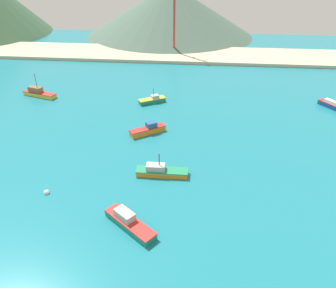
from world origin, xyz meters
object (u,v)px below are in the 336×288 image
(fishing_boat_1, at_px, (161,171))
(fishing_boat_8, at_px, (39,93))
(fishing_boat_3, at_px, (148,130))
(fishing_boat_4, at_px, (129,222))
(fishing_boat_5, at_px, (335,106))
(fishing_boat_2, at_px, (152,100))
(buoy_0, at_px, (47,192))
(radio_tower, at_px, (174,12))

(fishing_boat_1, bearing_deg, fishing_boat_8, 138.63)
(fishing_boat_3, height_order, fishing_boat_4, fishing_boat_3)
(fishing_boat_1, bearing_deg, fishing_boat_5, 38.78)
(fishing_boat_5, xyz_separation_m, fishing_boat_8, (-87.49, 0.83, 0.18))
(fishing_boat_2, height_order, buoy_0, fishing_boat_2)
(fishing_boat_8, bearing_deg, fishing_boat_3, -28.44)
(radio_tower, bearing_deg, buoy_0, -99.50)
(fishing_boat_1, relative_size, fishing_boat_3, 1.19)
(fishing_boat_1, bearing_deg, radio_tower, 93.07)
(fishing_boat_8, height_order, buoy_0, fishing_boat_8)
(fishing_boat_1, height_order, fishing_boat_5, fishing_boat_1)
(fishing_boat_3, height_order, buoy_0, fishing_boat_3)
(fishing_boat_3, bearing_deg, buoy_0, -121.46)
(fishing_boat_5, distance_m, fishing_boat_8, 87.49)
(fishing_boat_8, bearing_deg, fishing_boat_4, -53.33)
(fishing_boat_1, xyz_separation_m, buoy_0, (-20.54, -8.01, -0.68))
(fishing_boat_1, height_order, fishing_boat_8, fishing_boat_8)
(buoy_0, bearing_deg, radio_tower, 80.50)
(fishing_boat_2, distance_m, fishing_boat_8, 35.53)
(fishing_boat_8, bearing_deg, fishing_boat_2, -2.31)
(fishing_boat_4, bearing_deg, fishing_boat_8, 126.67)
(fishing_boat_2, xyz_separation_m, fishing_boat_8, (-35.50, 1.43, 0.23))
(fishing_boat_1, relative_size, fishing_boat_5, 1.11)
(fishing_boat_3, relative_size, radio_tower, 0.26)
(fishing_boat_3, bearing_deg, fishing_boat_1, -73.21)
(buoy_0, relative_size, radio_tower, 0.03)
(fishing_boat_4, xyz_separation_m, buoy_0, (-17.07, 6.86, -0.72))
(fishing_boat_2, relative_size, fishing_boat_4, 0.82)
(fishing_boat_1, distance_m, fishing_boat_2, 36.40)
(radio_tower, bearing_deg, fishing_boat_4, -89.33)
(fishing_boat_1, relative_size, radio_tower, 0.31)
(fishing_boat_5, bearing_deg, fishing_boat_8, 179.46)
(fishing_boat_8, distance_m, radio_tower, 64.31)
(fishing_boat_2, relative_size, buoy_0, 7.56)
(buoy_0, xyz_separation_m, radio_tower, (15.88, 94.85, 16.96))
(fishing_boat_2, distance_m, buoy_0, 45.91)
(fishing_boat_4, relative_size, radio_tower, 0.29)
(fishing_boat_1, height_order, fishing_boat_2, fishing_boat_1)
(fishing_boat_8, relative_size, buoy_0, 10.62)
(fishing_boat_2, xyz_separation_m, fishing_boat_5, (51.99, 0.60, 0.05))
(fishing_boat_2, relative_size, radio_tower, 0.24)
(fishing_boat_2, height_order, fishing_boat_3, fishing_boat_2)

